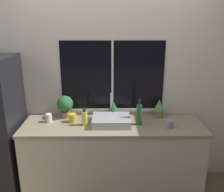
# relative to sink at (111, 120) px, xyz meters

# --- Properties ---
(wall_back) EXTENTS (8.00, 0.09, 2.70)m
(wall_back) POSITION_rel_sink_xyz_m (0.02, 0.35, 0.41)
(wall_back) COLOR silver
(wall_back) RESTS_ON ground_plane
(counter) EXTENTS (2.13, 0.61, 0.89)m
(counter) POSITION_rel_sink_xyz_m (0.02, -0.01, -0.49)
(counter) COLOR beige
(counter) RESTS_ON ground_plane
(sink) EXTENTS (0.44, 0.40, 0.32)m
(sink) POSITION_rel_sink_xyz_m (0.00, 0.00, 0.00)
(sink) COLOR #ADADB2
(sink) RESTS_ON counter
(potted_plant_left) EXTENTS (0.20, 0.20, 0.28)m
(potted_plant_left) POSITION_rel_sink_xyz_m (-0.57, 0.21, 0.12)
(potted_plant_left) COLOR #9E6B4C
(potted_plant_left) RESTS_ON counter
(potted_plant_center) EXTENTS (0.12, 0.12, 0.21)m
(potted_plant_center) POSITION_rel_sink_xyz_m (0.03, 0.21, 0.06)
(potted_plant_center) COLOR #9E6B4C
(potted_plant_center) RESTS_ON counter
(potted_plant_right) EXTENTS (0.13, 0.13, 0.23)m
(potted_plant_right) POSITION_rel_sink_xyz_m (0.60, 0.21, 0.09)
(potted_plant_right) COLOR #9E6B4C
(potted_plant_right) RESTS_ON counter
(soap_bottle) EXTENTS (0.06, 0.06, 0.21)m
(soap_bottle) POSITION_rel_sink_xyz_m (-0.31, -0.03, 0.04)
(soap_bottle) COLOR #DBD14C
(soap_bottle) RESTS_ON counter
(bottle_tall) EXTENTS (0.06, 0.06, 0.31)m
(bottle_tall) POSITION_rel_sink_xyz_m (0.32, -0.01, 0.08)
(bottle_tall) COLOR #235128
(bottle_tall) RESTS_ON counter
(mug_yellow) EXTENTS (0.09, 0.09, 0.10)m
(mug_yellow) POSITION_rel_sink_xyz_m (-0.46, 0.06, 0.01)
(mug_yellow) COLOR gold
(mug_yellow) RESTS_ON counter
(mug_white) EXTENTS (0.07, 0.07, 0.10)m
(mug_white) POSITION_rel_sink_xyz_m (-0.75, 0.06, 0.01)
(mug_white) COLOR white
(mug_white) RESTS_ON counter
(mug_grey) EXTENTS (0.09, 0.09, 0.09)m
(mug_grey) POSITION_rel_sink_xyz_m (0.66, -0.10, -0.00)
(mug_grey) COLOR gray
(mug_grey) RESTS_ON counter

